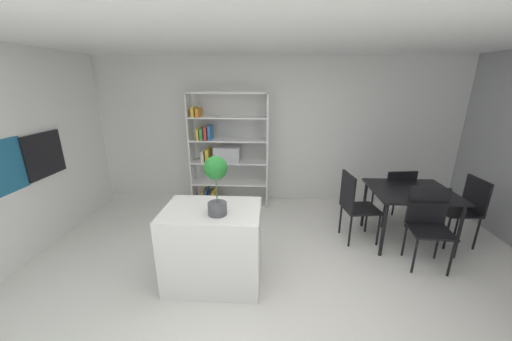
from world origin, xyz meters
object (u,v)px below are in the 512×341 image
at_px(built_in_oven, 44,155).
at_px(dining_table, 411,195).
at_px(dining_chair_island_side, 354,202).
at_px(kitchen_island, 213,246).
at_px(potted_plant_on_island, 216,180).
at_px(dining_chair_far, 395,192).
at_px(dining_chair_near, 428,220).
at_px(dining_chair_window_side, 465,205).
at_px(open_bookshelf, 224,153).

relative_size(built_in_oven, dining_table, 0.59).
bearing_deg(dining_table, built_in_oven, -177.65).
bearing_deg(dining_chair_island_side, kitchen_island, 110.46).
bearing_deg(kitchen_island, potted_plant_on_island, -53.55).
distance_m(potted_plant_on_island, dining_chair_island_side, 2.10).
distance_m(built_in_oven, potted_plant_on_island, 2.61).
xyz_separation_m(potted_plant_on_island, dining_chair_far, (2.43, 1.56, -0.70)).
bearing_deg(dining_chair_far, dining_chair_near, 82.32).
relative_size(kitchen_island, dining_chair_far, 1.12).
height_order(dining_chair_island_side, dining_chair_far, dining_chair_island_side).
bearing_deg(dining_chair_window_side, dining_chair_island_side, -91.10).
bearing_deg(dining_table, dining_chair_window_side, 0.24).
bearing_deg(built_in_oven, dining_chair_far, 7.87).
height_order(open_bookshelf, dining_chair_near, open_bookshelf).
distance_m(potted_plant_on_island, dining_chair_near, 2.60).
height_order(potted_plant_on_island, open_bookshelf, open_bookshelf).
bearing_deg(dining_chair_island_side, dining_chair_far, -65.08).
relative_size(kitchen_island, dining_table, 0.98).
bearing_deg(built_in_oven, potted_plant_on_island, -19.84).
bearing_deg(potted_plant_on_island, dining_chair_near, 14.07).
xyz_separation_m(dining_chair_island_side, dining_chair_near, (0.76, -0.46, -0.01)).
xyz_separation_m(built_in_oven, dining_table, (4.87, 0.20, -0.55)).
height_order(built_in_oven, dining_chair_near, built_in_oven).
bearing_deg(kitchen_island, dining_chair_far, 29.79).
height_order(built_in_oven, potted_plant_on_island, built_in_oven).
bearing_deg(open_bookshelf, dining_chair_island_side, -29.74).
bearing_deg(built_in_oven, dining_chair_window_side, 2.07).
relative_size(open_bookshelf, dining_chair_window_side, 2.11).
xyz_separation_m(kitchen_island, open_bookshelf, (-0.21, 2.08, 0.52)).
xyz_separation_m(potted_plant_on_island, dining_table, (2.42, 1.08, -0.57)).
distance_m(open_bookshelf, dining_chair_far, 2.83).
bearing_deg(dining_chair_island_side, potted_plant_on_island, 114.65).
distance_m(kitchen_island, dining_chair_island_side, 2.01).
bearing_deg(dining_table, dining_chair_island_side, -178.87).
xyz_separation_m(kitchen_island, dining_chair_window_side, (3.25, 0.97, 0.12)).
xyz_separation_m(dining_chair_far, dining_chair_window_side, (0.73, -0.47, 0.01)).
relative_size(potted_plant_on_island, dining_chair_island_side, 0.61).
bearing_deg(dining_chair_near, kitchen_island, -163.28).
xyz_separation_m(dining_chair_island_side, dining_chair_far, (0.76, 0.49, -0.03)).
xyz_separation_m(kitchen_island, dining_chair_near, (2.52, 0.49, 0.13)).
bearing_deg(open_bookshelf, potted_plant_on_island, -82.30).
height_order(kitchen_island, open_bookshelf, open_bookshelf).
bearing_deg(dining_chair_near, open_bookshelf, 155.47).
bearing_deg(dining_chair_far, kitchen_island, 22.30).
xyz_separation_m(open_bookshelf, dining_chair_near, (2.73, -1.59, -0.39)).
bearing_deg(dining_chair_window_side, open_bookshelf, -109.55).
xyz_separation_m(kitchen_island, dining_chair_far, (2.52, 1.44, 0.11)).
height_order(dining_table, dining_chair_far, dining_chair_far).
relative_size(open_bookshelf, dining_table, 1.91).
relative_size(dining_chair_island_side, dining_chair_window_side, 1.05).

